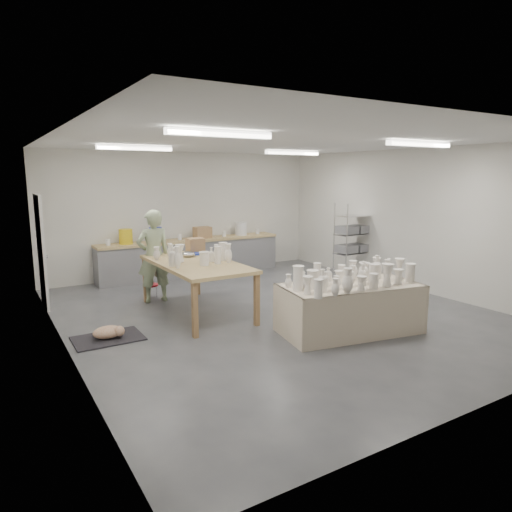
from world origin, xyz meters
TOP-DOWN VIEW (x-y plane):
  - room at (-0.11, 0.08)m, footprint 8.00×8.02m
  - back_counter at (-0.01, 3.68)m, footprint 4.60×0.60m
  - wire_shelf at (3.20, 1.40)m, footprint 0.88×0.48m
  - drying_table at (0.45, -1.48)m, footprint 2.33×1.42m
  - work_table at (-1.17, 0.79)m, footprint 1.25×2.48m
  - rug at (-2.90, 0.17)m, footprint 1.00×0.70m
  - cat at (-2.88, 0.16)m, footprint 0.49×0.38m
  - potter at (-1.59, 1.83)m, footprint 0.67×0.45m
  - red_stool at (-1.59, 2.10)m, footprint 0.33×0.33m

SIDE VIEW (x-z plane):
  - rug at x=-2.90m, z-range 0.00..0.02m
  - cat at x=-2.88m, z-range 0.02..0.21m
  - red_stool at x=-1.59m, z-range 0.11..0.40m
  - drying_table at x=0.45m, z-range -0.14..1.01m
  - back_counter at x=-0.01m, z-range -0.13..1.11m
  - potter at x=-1.59m, z-range 0.00..1.80m
  - wire_shelf at x=3.20m, z-range 0.02..1.82m
  - work_table at x=-1.17m, z-range 0.27..1.57m
  - room at x=-0.11m, z-range 0.56..3.56m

